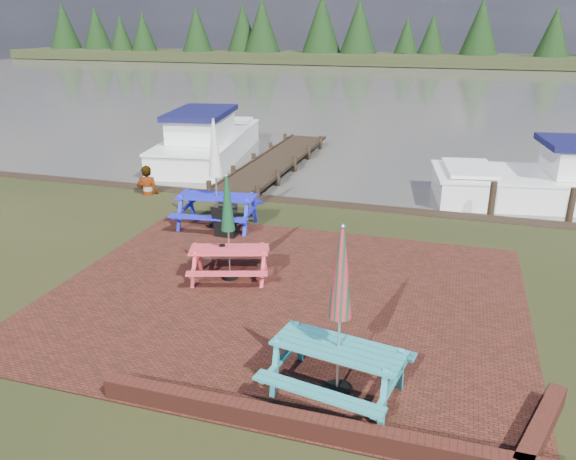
# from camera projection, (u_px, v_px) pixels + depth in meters

# --- Properties ---
(ground) EXTENTS (120.00, 120.00, 0.00)m
(ground) POSITION_uv_depth(u_px,v_px,m) (267.00, 322.00, 9.98)
(ground) COLOR black
(ground) RESTS_ON ground
(paving) EXTENTS (9.00, 7.50, 0.02)m
(paving) POSITION_uv_depth(u_px,v_px,m) (284.00, 297.00, 10.87)
(paving) COLOR #371A11
(paving) RESTS_ON ground
(brick_wall) EXTENTS (6.21, 1.79, 0.30)m
(brick_wall) POSITION_uv_depth(u_px,v_px,m) (365.00, 427.00, 7.18)
(brick_wall) COLOR #4C1E16
(brick_wall) RESTS_ON ground
(water) EXTENTS (120.00, 60.00, 0.02)m
(water) POSITION_uv_depth(u_px,v_px,m) (423.00, 90.00, 43.14)
(water) COLOR #4D4942
(water) RESTS_ON ground
(far_treeline) EXTENTS (120.00, 10.00, 8.10)m
(far_treeline) POSITION_uv_depth(u_px,v_px,m) (443.00, 36.00, 67.98)
(far_treeline) COLOR black
(far_treeline) RESTS_ON ground
(picnic_table_teal) EXTENTS (2.11, 1.94, 2.56)m
(picnic_table_teal) POSITION_uv_depth(u_px,v_px,m) (339.00, 339.00, 7.77)
(picnic_table_teal) COLOR teal
(picnic_table_teal) RESTS_ON ground
(picnic_table_red) EXTENTS (1.94, 1.83, 2.22)m
(picnic_table_red) POSITION_uv_depth(u_px,v_px,m) (229.00, 244.00, 11.38)
(picnic_table_red) COLOR #DE3945
(picnic_table_red) RESTS_ON ground
(picnic_table_blue) EXTENTS (2.17, 1.98, 2.77)m
(picnic_table_blue) POSITION_uv_depth(u_px,v_px,m) (216.00, 191.00, 14.26)
(picnic_table_blue) COLOR #1B1ECC
(picnic_table_blue) RESTS_ON ground
(chalkboard) EXTENTS (0.53, 0.52, 0.84)m
(chalkboard) POSITION_uv_depth(u_px,v_px,m) (225.00, 221.00, 13.72)
(chalkboard) COLOR black
(chalkboard) RESTS_ON ground
(jetty) EXTENTS (1.76, 9.08, 1.00)m
(jetty) POSITION_uv_depth(u_px,v_px,m) (276.00, 161.00, 21.00)
(jetty) COLOR black
(jetty) RESTS_ON ground
(boat_jetty) EXTENTS (3.80, 8.04, 2.24)m
(boat_jetty) POSITION_uv_depth(u_px,v_px,m) (208.00, 142.00, 22.39)
(boat_jetty) COLOR white
(boat_jetty) RESTS_ON ground
(boat_near) EXTENTS (8.26, 3.94, 2.15)m
(boat_near) POSITION_uv_depth(u_px,v_px,m) (576.00, 184.00, 16.81)
(boat_near) COLOR white
(boat_near) RESTS_ON ground
(person) EXTENTS (0.76, 0.61, 1.80)m
(person) POSITION_uv_depth(u_px,v_px,m) (146.00, 166.00, 16.99)
(person) COLOR gray
(person) RESTS_ON ground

